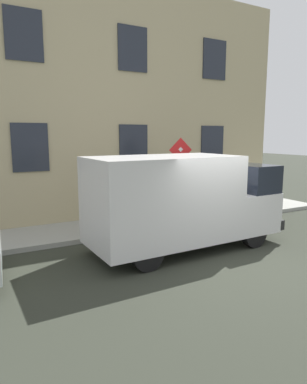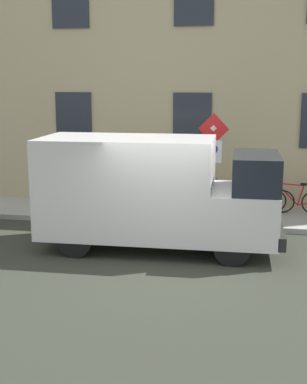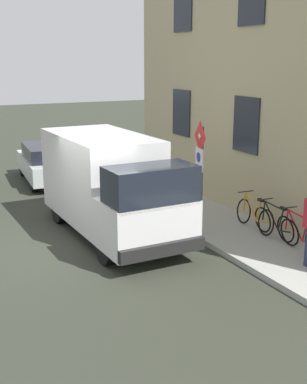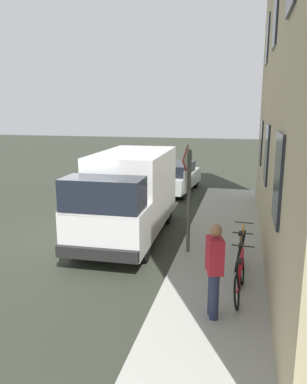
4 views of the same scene
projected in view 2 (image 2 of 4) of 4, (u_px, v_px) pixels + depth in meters
name	position (u px, v px, depth m)	size (l,w,h in m)	color
ground_plane	(163.00, 266.00, 10.73)	(80.00, 80.00, 0.00)	#2D3027
sidewalk_slab	(186.00, 216.00, 14.47)	(2.14, 14.89, 0.14)	#9A9B93
building_facade	(194.00, 66.00, 14.99)	(0.75, 12.89, 8.26)	tan
sign_post_stacked	(213.00, 153.00, 13.12)	(0.19, 0.55, 2.68)	#474C47
delivery_van	(154.00, 190.00, 11.61)	(2.13, 5.38, 2.50)	silver
bicycle_red	(294.00, 200.00, 14.35)	(0.46, 1.71, 0.89)	black
bicycle_black	(263.00, 199.00, 14.50)	(0.46, 1.71, 0.89)	black
bicycle_orange	(232.00, 198.00, 14.65)	(0.46, 1.71, 0.89)	black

